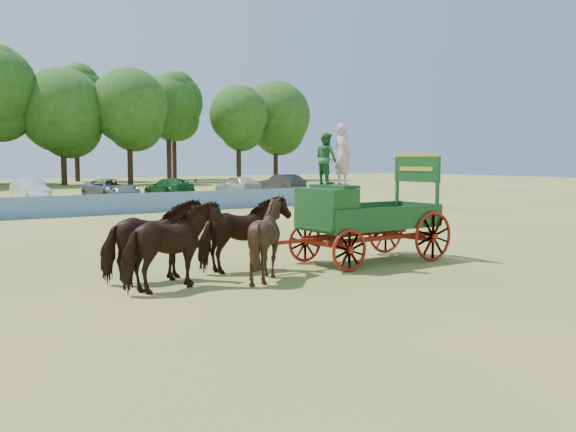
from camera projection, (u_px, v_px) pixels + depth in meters
The scene contains 7 objects.
ground at pixel (316, 262), 17.68m from camera, with size 160.00×160.00×0.00m, color #A7904B.
horse_lead_left at pixel (173, 246), 13.78m from camera, with size 1.04×2.29×1.93m, color black.
horse_lead_right at pixel (153, 241), 14.69m from camera, with size 1.04×2.29×1.93m, color black.
horse_wheel_left at pixel (267, 238), 15.13m from camera, with size 1.56×1.76×1.94m, color black.
horse_wheel_right at pixel (243, 234), 16.03m from camera, with size 1.04×2.29×1.93m, color black.
farm_dray at pixel (349, 206), 17.21m from camera, with size 6.00×2.00×3.74m.
sponsor_banner at pixel (83, 205), 31.89m from camera, with size 26.00×0.08×1.05m, color #1E52A3.
Camera 1 is at (-10.50, -14.02, 2.85)m, focal length 40.00 mm.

